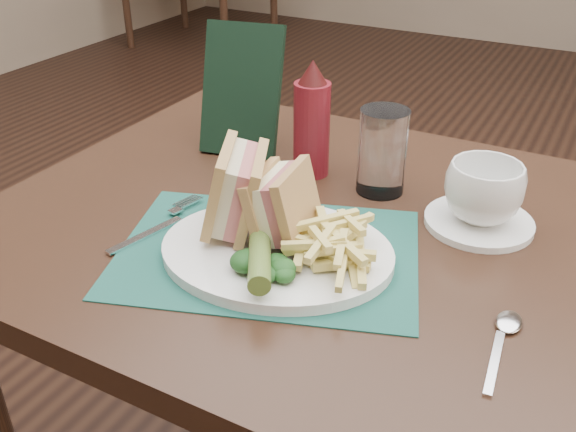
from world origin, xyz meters
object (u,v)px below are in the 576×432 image
Objects in this scene: sandwich_half_b at (267,201)px; saucer at (479,222)px; drinking_glass at (382,152)px; placemat at (268,252)px; plate at (277,252)px; check_presenter at (242,90)px; sandwich_half_a at (219,188)px; coffee_cup at (484,192)px; ketchup_bottle at (312,119)px; table_main at (307,403)px.

saucer is at bearing 32.77° from sandwich_half_b.
sandwich_half_b is 0.66× the size of saucer.
placemat is at bearing -105.39° from drinking_glass.
drinking_glass reaches higher than sandwich_half_b.
plate is 2.00× the size of saucer.
check_presenter reaches higher than plate.
sandwich_half_a reaches higher than coffee_cup.
coffee_cup is 0.48× the size of check_presenter.
plate is at bearing -30.12° from sandwich_half_a.
ketchup_bottle is at bearing -22.74° from check_presenter.
placemat is at bearing -67.00° from sandwich_half_b.
check_presenter is at bearing 127.07° from placemat.
sandwich_half_b is 0.32m from check_presenter.
sandwich_half_a is 0.36m from saucer.
saucer is at bearing -7.55° from ketchup_bottle.
ketchup_bottle is at bearing 96.46° from sandwich_half_b.
plate is 1.37× the size of check_presenter.
drinking_glass is 0.27m from check_presenter.
ketchup_bottle is (-0.06, 0.24, 0.09)m from placemat.
sandwich_half_a reaches higher than saucer.
saucer reaches higher than placemat.
drinking_glass is (0.14, 0.23, -0.01)m from sandwich_half_a.
drinking_glass is at bearing -18.55° from check_presenter.
drinking_glass is 0.12m from ketchup_bottle.
sandwich_half_b reaches higher than table_main.
table_main is at bearing -63.75° from ketchup_bottle.
ketchup_bottle is at bearing 172.45° from coffee_cup.
saucer is (0.23, 0.18, -0.06)m from sandwich_half_b.
drinking_glass is (0.05, 0.24, 0.06)m from plate.
sandwich_half_b is (0.06, 0.01, -0.01)m from sandwich_half_a.
saucer is (0.22, 0.09, 0.38)m from table_main.
saucer is 1.42× the size of coffee_cup.
plate is 3.02× the size of sandwich_half_b.
placemat is 0.30m from coffee_cup.
coffee_cup is (0.00, 0.00, 0.05)m from saucer.
placemat is 0.26m from ketchup_bottle.
sandwich_half_a is (-0.09, 0.01, 0.07)m from plate.
drinking_glass is at bearing 74.61° from placemat.
sandwich_half_b is (-0.01, 0.02, 0.07)m from placemat.
table_main is at bearing 29.71° from sandwich_half_a.
coffee_cup is at bearing 31.41° from plate.
check_presenter is at bearing 171.12° from saucer.
sandwich_half_b is at bearing -77.98° from ketchup_bottle.
coffee_cup reaches higher than plate.
saucer is at bearing 0.00° from coffee_cup.
placemat is 2.57× the size of saucer.
ketchup_bottle is at bearing 60.80° from sandwich_half_a.
check_presenter is at bearing 168.58° from ketchup_bottle.
ketchup_bottle reaches higher than table_main.
saucer is (0.22, 0.20, 0.00)m from placemat.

